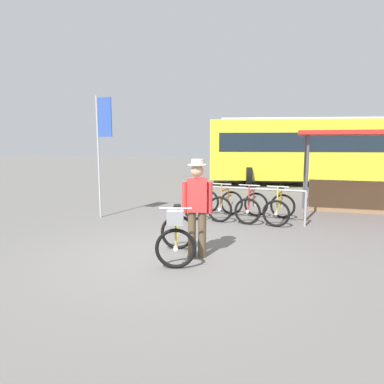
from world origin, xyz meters
TOP-DOWN VIEW (x-y plane):
  - ground_plane at (0.00, 0.00)m, footprint 80.00×80.00m
  - bike_rack_rail at (0.80, 3.14)m, footprint 3.20×0.33m
  - racked_bike_lime at (-0.34, 3.42)m, footprint 0.80×1.18m
  - racked_bike_orange at (0.36, 3.36)m, footprint 0.78×1.18m
  - racked_bike_red at (1.06, 3.30)m, footprint 0.75×1.14m
  - racked_bike_yellow at (1.75, 3.23)m, footprint 0.77×1.18m
  - featured_bicycle at (0.21, -0.15)m, footprint 0.94×1.25m
  - person_with_featured_bike at (0.50, 0.08)m, footprint 0.52×0.32m
  - bus_distant at (3.03, 11.78)m, footprint 10.30×4.65m
  - market_stall at (3.66, 4.83)m, footprint 3.12×2.33m
  - banner_flag at (-2.77, 2.49)m, footprint 0.45×0.05m

SIDE VIEW (x-z plane):
  - ground_plane at x=0.00m, z-range 0.00..0.00m
  - racked_bike_lime at x=-0.34m, z-range -0.12..0.86m
  - racked_bike_orange at x=0.36m, z-range -0.12..0.86m
  - racked_bike_red at x=1.06m, z-range -0.12..0.85m
  - racked_bike_yellow at x=1.75m, z-range -0.12..0.86m
  - featured_bicycle at x=0.21m, z-range -0.04..0.93m
  - bike_rack_rail at x=0.80m, z-range 0.23..1.10m
  - person_with_featured_bike at x=0.50m, z-range 0.09..1.81m
  - market_stall at x=3.66m, z-range 0.24..2.54m
  - bus_distant at x=3.03m, z-range 0.20..3.28m
  - banner_flag at x=-2.77m, z-range 0.63..3.83m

